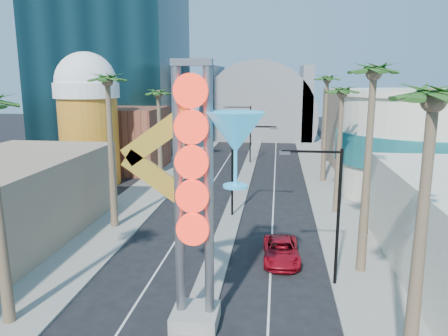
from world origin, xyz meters
TOP-DOWN VIEW (x-y plane):
  - sidewalk_west at (-9.50, 35.00)m, footprint 5.00×100.00m
  - sidewalk_east at (9.50, 35.00)m, footprint 5.00×100.00m
  - median at (0.00, 38.00)m, footprint 1.60×84.00m
  - brick_filler_west at (-16.00, 38.00)m, footprint 10.00×10.00m
  - filler_east at (16.00, 48.00)m, footprint 10.00×20.00m
  - beer_mug at (-17.00, 30.00)m, footprint 7.00×7.00m
  - turquoise_building at (18.00, 30.00)m, footprint 16.60×16.60m
  - canopy at (0.00, 72.00)m, footprint 22.00×16.00m
  - neon_sign at (0.82, 2.96)m, footprint 6.53×2.60m
  - streetlight_0 at (0.55, 20.00)m, footprint 3.79×0.25m
  - streetlight_1 at (-0.55, 44.00)m, footprint 3.79×0.25m
  - streetlight_2 at (6.72, 8.00)m, footprint 3.45×0.25m
  - palm_1 at (-9.00, 16.00)m, footprint 2.40×2.40m
  - palm_2 at (-9.00, 30.00)m, footprint 2.40×2.40m
  - palm_3 at (-9.00, 42.00)m, footprint 2.40×2.40m
  - palm_4 at (9.00, 0.00)m, footprint 2.40×2.40m
  - palm_5 at (9.00, 10.00)m, footprint 2.40×2.40m
  - palm_6 at (9.00, 22.00)m, footprint 2.40×2.40m
  - palm_7 at (9.00, 34.00)m, footprint 2.40×2.40m
  - red_pickup at (4.15, 11.14)m, footprint 2.48×5.06m
  - pedestrian_a at (10.19, 15.34)m, footprint 0.64×0.46m
  - pedestrian_b at (11.18, 19.79)m, footprint 1.13×1.05m

SIDE VIEW (x-z plane):
  - sidewalk_west at x=-9.50m, z-range 0.00..0.15m
  - sidewalk_east at x=9.50m, z-range 0.00..0.15m
  - median at x=0.00m, z-range 0.00..0.15m
  - red_pickup at x=4.15m, z-range 0.00..1.38m
  - pedestrian_a at x=10.19m, z-range 0.15..1.79m
  - pedestrian_b at x=11.18m, z-range 0.15..2.00m
  - brick_filler_west at x=-16.00m, z-range 0.00..8.00m
  - canopy at x=0.00m, z-range -6.69..15.31m
  - streetlight_2 at x=6.72m, z-range 0.83..8.83m
  - streetlight_0 at x=0.55m, z-range 0.88..8.88m
  - streetlight_1 at x=-0.55m, z-range 0.88..8.88m
  - filler_east at x=16.00m, z-range 0.00..10.00m
  - turquoise_building at x=18.00m, z-range -0.05..10.55m
  - neon_sign at x=0.82m, z-range 1.03..13.58m
  - beer_mug at x=-17.00m, z-range 0.59..15.09m
  - palm_2 at x=-9.00m, z-range 3.88..15.08m
  - palm_3 at x=-9.00m, z-range 3.88..15.08m
  - palm_6 at x=9.00m, z-range 4.08..15.78m
  - palm_4 at x=9.00m, z-range 4.28..16.48m
  - palm_1 at x=-9.00m, z-range 4.47..17.17m
  - palm_7 at x=9.00m, z-range 4.47..17.17m
  - palm_5 at x=9.00m, z-range 4.67..17.87m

